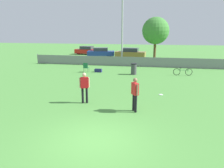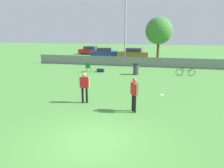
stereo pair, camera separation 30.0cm
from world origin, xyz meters
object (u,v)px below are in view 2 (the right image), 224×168
at_px(player_thrower_red, 84,85).
at_px(folding_chair_sideline, 88,67).
at_px(light_pole, 125,22).
at_px(player_defender_red, 134,92).
at_px(bicycle_sideline, 185,72).
at_px(parked_car_blue, 104,52).
at_px(parked_car_tan, 134,53).
at_px(gear_bag_sideline, 101,70).
at_px(parked_car_red, 91,50).
at_px(tree_near_pole, 159,31).
at_px(trash_bin, 136,69).
at_px(frisbee_disc, 162,95).

relative_size(player_thrower_red, folding_chair_sideline, 1.85).
distance_m(light_pole, folding_chair_sideline, 8.02).
height_order(light_pole, player_defender_red, light_pole).
xyz_separation_m(bicycle_sideline, parked_car_blue, (-11.20, 13.04, 0.36)).
bearing_deg(parked_car_tan, folding_chair_sideline, -98.19).
height_order(player_thrower_red, parked_car_tan, player_thrower_red).
xyz_separation_m(player_thrower_red, gear_bag_sideline, (-1.78, 9.51, -0.88)).
relative_size(folding_chair_sideline, bicycle_sideline, 0.55).
xyz_separation_m(player_thrower_red, parked_car_tan, (-0.06, 22.15, -0.32)).
relative_size(player_thrower_red, parked_car_red, 0.44).
distance_m(tree_near_pole, gear_bag_sideline, 10.16).
bearing_deg(player_thrower_red, parked_car_red, 86.45).
bearing_deg(player_defender_red, parked_car_blue, 165.95).
distance_m(player_defender_red, gear_bag_sideline, 11.35).
bearing_deg(player_defender_red, folding_chair_sideline, 178.14).
xyz_separation_m(tree_near_pole, trash_bin, (-1.78, -8.22, -3.50)).
height_order(player_thrower_red, frisbee_disc, player_thrower_red).
xyz_separation_m(folding_chair_sideline, parked_car_tan, (2.88, 13.01, 0.18)).
bearing_deg(frisbee_disc, bicycle_sideline, 73.48).
xyz_separation_m(player_defender_red, gear_bag_sideline, (-4.71, 10.30, -0.88)).
xyz_separation_m(player_defender_red, parked_car_red, (-11.08, 26.27, -0.34)).
bearing_deg(parked_car_red, gear_bag_sideline, -64.98).
relative_size(light_pole, gear_bag_sideline, 12.28).
relative_size(bicycle_sideline, parked_car_red, 0.43).
bearing_deg(player_defender_red, parked_car_red, 170.41).
relative_size(bicycle_sideline, parked_car_tan, 0.37).
bearing_deg(player_thrower_red, parked_car_blue, 80.82).
bearing_deg(parked_car_tan, player_thrower_red, -85.54).
xyz_separation_m(player_defender_red, parked_car_tan, (-2.99, 22.93, -0.32)).
xyz_separation_m(tree_near_pole, frisbee_disc, (0.68, -14.63, -4.02)).
distance_m(player_thrower_red, parked_car_tan, 22.15).
bearing_deg(tree_near_pole, player_defender_red, -92.23).
bearing_deg(player_thrower_red, parked_car_tan, 68.87).
xyz_separation_m(folding_chair_sideline, parked_car_red, (-5.21, 16.34, 0.16)).
bearing_deg(folding_chair_sideline, frisbee_disc, 138.21).
height_order(trash_bin, parked_car_blue, parked_car_blue).
bearing_deg(parked_car_tan, tree_near_pole, -48.99).
xyz_separation_m(bicycle_sideline, parked_car_red, (-14.52, 15.99, 0.36)).
bearing_deg(gear_bag_sideline, frisbee_disc, -48.76).
height_order(light_pole, frisbee_disc, light_pole).
xyz_separation_m(parked_car_red, parked_car_tan, (8.09, -3.34, 0.02)).
relative_size(tree_near_pole, player_thrower_red, 3.25).
xyz_separation_m(bicycle_sideline, parked_car_tan, (-6.42, 12.66, 0.38)).
height_order(trash_bin, parked_car_red, parked_car_red).
relative_size(player_thrower_red, parked_car_blue, 0.39).
xyz_separation_m(frisbee_disc, parked_car_tan, (-4.37, 19.58, 0.70)).
distance_m(bicycle_sideline, trash_bin, 4.55).
bearing_deg(frisbee_disc, player_thrower_red, -149.24).
height_order(light_pole, player_thrower_red, light_pole).
relative_size(trash_bin, gear_bag_sideline, 1.49).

